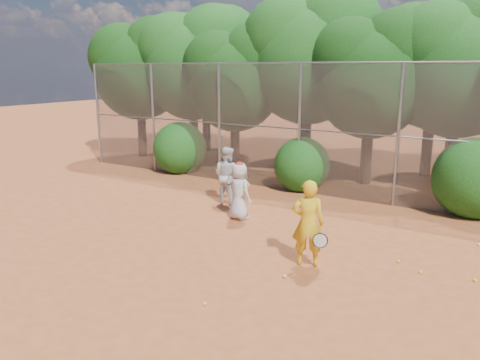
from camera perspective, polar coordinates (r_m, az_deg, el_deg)
The scene contains 23 objects.
ground at distance 9.65m, azimuth -2.79°, elevation -10.11°, with size 80.00×80.00×0.00m, color #9F4B24.
fence_back at distance 14.35m, azimuth 10.45°, elevation 6.08°, with size 20.05×0.09×4.03m.
tree_0 at distance 21.06m, azimuth -12.05°, elevation 13.49°, with size 4.38×3.81×6.00m.
tree_1 at distance 19.83m, azimuth -5.62°, elevation 14.39°, with size 4.64×4.03×6.35m.
tree_2 at distance 17.83m, azimuth -0.44°, elevation 12.68°, with size 3.99×3.47×5.47m.
tree_3 at distance 17.56m, azimuth 8.60°, elevation 15.17°, with size 4.89×4.26×6.70m.
tree_4 at distance 16.13m, azimuth 15.99°, elevation 12.68°, with size 4.19×3.64×5.73m.
tree_5 at distance 16.42m, azimuth 25.49°, elevation 12.93°, with size 4.51×3.92×6.17m.
tree_9 at distance 22.28m, azimuth -4.05°, elevation 14.78°, with size 4.83×4.20×6.62m.
tree_10 at distance 19.98m, azimuth 8.50°, elevation 15.63°, with size 5.15×4.48×7.06m.
tree_11 at distance 18.15m, azimuth 22.94°, elevation 13.49°, with size 4.64×4.03×6.35m.
bush_0 at distance 17.72m, azimuth -7.34°, elevation 4.16°, with size 2.00×2.00×2.00m, color #134611.
bush_1 at distance 15.14m, azimuth 7.58°, elevation 2.15°, with size 1.80×1.80×1.80m, color #134611.
bush_2 at distance 13.89m, azimuth 26.75°, elevation 0.59°, with size 2.20×2.20×2.20m, color #134611.
player_yellow at distance 9.37m, azimuth 8.29°, elevation -5.23°, with size 0.88×0.64×1.76m.
player_teen at distance 12.11m, azimuth -0.07°, elevation -1.33°, with size 0.85×0.69×1.52m.
player_white at distance 13.52m, azimuth -1.62°, elevation 0.59°, with size 0.89×0.76×1.66m.
ball_0 at distance 9.83m, azimuth 21.16°, elevation -10.42°, with size 0.07×0.07×0.07m, color yellow.
ball_1 at distance 9.88m, azimuth 26.72°, elevation -10.86°, with size 0.07×0.07×0.07m, color yellow.
ball_2 at distance 8.10m, azimuth -4.34°, elevation -14.81°, with size 0.07×0.07×0.07m, color yellow.
ball_3 at distance 10.18m, azimuth 18.73°, elevation -9.37°, with size 0.07×0.07×0.07m, color yellow.
ball_4 at distance 9.06m, azimuth 5.45°, elevation -11.59°, with size 0.07×0.07×0.07m, color yellow.
ball_5 at distance 11.78m, azimuth 27.08°, elevation -7.01°, with size 0.07×0.07×0.07m, color yellow.
Camera 1 is at (5.03, -7.26, 3.89)m, focal length 35.00 mm.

